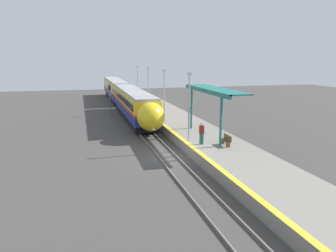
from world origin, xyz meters
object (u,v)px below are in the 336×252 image
person_waiting (202,133)px  lamppost_farthest (138,82)px  train (124,95)px  lamppost_far (149,86)px  lamppost_mid (164,93)px  lamppost_near (189,103)px  railway_signal (110,97)px  platform_bench (226,140)px

person_waiting → lamppost_farthest: 26.14m
train → lamppost_far: lamppost_far is taller
person_waiting → lamppost_mid: 9.83m
lamppost_near → lamppost_far: (0.00, 16.51, 0.00)m
lamppost_near → lamppost_mid: same height
railway_signal → lamppost_far: lamppost_far is taller
person_waiting → lamppost_mid: (-0.67, 9.52, 2.34)m
railway_signal → lamppost_near: 20.06m
lamppost_farthest → lamppost_near: bearing=-90.0°
lamppost_near → railway_signal: bearing=103.8°
railway_signal → person_waiting: bearing=-75.2°
railway_signal → lamppost_near: bearing=-76.2°
train → lamppost_farthest: bearing=0.9°
platform_bench → lamppost_farthest: bearing=95.1°
train → lamppost_far: bearing=-74.9°
train → lamppost_far: size_ratio=7.50×
train → lamppost_farthest: 2.96m
person_waiting → lamppost_farthest: size_ratio=0.31×
lamppost_mid → lamppost_farthest: (0.00, 16.51, 0.00)m
lamppost_near → lamppost_far: same height
train → lamppost_mid: 16.74m
train → lamppost_near: (2.22, -24.72, 1.96)m
train → lamppost_near: 24.90m
train → person_waiting: train is taller
lamppost_farthest → railway_signal: bearing=-131.9°
train → person_waiting: (2.89, -25.99, -0.38)m
railway_signal → lamppost_far: size_ratio=0.73×
train → lamppost_near: size_ratio=7.50×
lamppost_farthest → lamppost_mid: bearing=-90.0°
train → lamppost_near: lamppost_near is taller
lamppost_near → lamppost_farthest: bearing=90.0°
railway_signal → lamppost_mid: (4.78, -11.17, 1.54)m
lamppost_mid → lamppost_farthest: bearing=90.0°
platform_bench → lamppost_far: 19.06m
person_waiting → railway_signal: 21.41m
lamppost_near → lamppost_farthest: size_ratio=1.00×
platform_bench → person_waiting: bearing=152.0°
lamppost_far → lamppost_farthest: size_ratio=1.00×
railway_signal → lamppost_near: size_ratio=0.73×
person_waiting → lamppost_far: size_ratio=0.31×
railway_signal → platform_bench: bearing=-71.6°
person_waiting → lamppost_mid: bearing=94.0°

